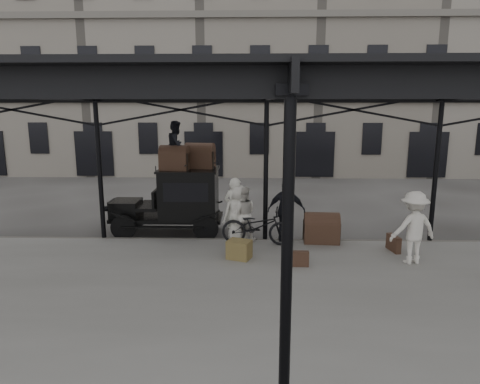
% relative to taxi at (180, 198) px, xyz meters
% --- Properties ---
extents(ground, '(120.00, 120.00, 0.00)m').
position_rel_taxi_xyz_m(ground, '(2.77, -2.95, -1.20)').
color(ground, '#383533').
rests_on(ground, ground).
extents(platform, '(28.00, 8.00, 0.15)m').
position_rel_taxi_xyz_m(platform, '(2.77, -4.95, -1.13)').
color(platform, slate).
rests_on(platform, ground).
extents(canopy, '(22.50, 9.00, 4.74)m').
position_rel_taxi_xyz_m(canopy, '(2.77, -4.67, 3.39)').
color(canopy, black).
rests_on(canopy, ground).
extents(building_frontage, '(64.00, 8.00, 14.00)m').
position_rel_taxi_xyz_m(building_frontage, '(2.77, 15.05, 5.80)').
color(building_frontage, slate).
rests_on(building_frontage, ground).
extents(taxi, '(3.65, 1.55, 2.18)m').
position_rel_taxi_xyz_m(taxi, '(0.00, 0.00, 0.00)').
color(taxi, black).
rests_on(taxi, ground).
extents(porter_left, '(0.84, 0.71, 1.94)m').
position_rel_taxi_xyz_m(porter_left, '(1.86, -1.15, -0.08)').
color(porter_left, silver).
rests_on(porter_left, platform).
extents(porter_midleft, '(0.83, 0.66, 1.68)m').
position_rel_taxi_xyz_m(porter_midleft, '(2.09, -1.15, -0.21)').
color(porter_midleft, beige).
rests_on(porter_midleft, platform).
extents(porter_centre, '(1.00, 0.85, 1.75)m').
position_rel_taxi_xyz_m(porter_centre, '(1.92, -1.15, -0.18)').
color(porter_centre, beige).
rests_on(porter_centre, platform).
extents(porter_official, '(1.17, 0.62, 1.91)m').
position_rel_taxi_xyz_m(porter_official, '(3.39, -1.15, -0.10)').
color(porter_official, black).
rests_on(porter_official, platform).
extents(porter_right, '(1.35, 0.96, 1.90)m').
position_rel_taxi_xyz_m(porter_right, '(6.52, -2.85, -0.11)').
color(porter_right, silver).
rests_on(porter_right, platform).
extents(bicycle, '(2.17, 0.96, 1.11)m').
position_rel_taxi_xyz_m(bicycle, '(2.52, -1.46, -0.50)').
color(bicycle, black).
rests_on(bicycle, platform).
extents(porter_roof, '(0.67, 0.81, 1.53)m').
position_rel_taxi_xyz_m(porter_roof, '(-0.03, -0.10, 1.74)').
color(porter_roof, black).
rests_on(porter_roof, taxi).
extents(steamer_trunk_roof_near, '(0.94, 0.64, 0.65)m').
position_rel_taxi_xyz_m(steamer_trunk_roof_near, '(-0.08, -0.25, 1.30)').
color(steamer_trunk_roof_near, '#402A1E').
rests_on(steamer_trunk_roof_near, taxi).
extents(steamer_trunk_roof_far, '(1.00, 0.71, 0.68)m').
position_rel_taxi_xyz_m(steamer_trunk_roof_far, '(0.67, 0.20, 1.31)').
color(steamer_trunk_roof_far, '#402A1E').
rests_on(steamer_trunk_roof_far, taxi).
extents(steamer_trunk_platform, '(1.07, 0.69, 0.76)m').
position_rel_taxi_xyz_m(steamer_trunk_platform, '(4.44, -1.19, -0.68)').
color(steamer_trunk_platform, '#402A1E').
rests_on(steamer_trunk_platform, platform).
extents(wicker_hamper, '(0.72, 0.64, 0.50)m').
position_rel_taxi_xyz_m(wicker_hamper, '(2.03, -2.67, -0.80)').
color(wicker_hamper, olive).
rests_on(wicker_hamper, platform).
extents(suitcase_upright, '(0.26, 0.62, 0.45)m').
position_rel_taxi_xyz_m(suitcase_upright, '(6.35, -1.95, -0.83)').
color(suitcase_upright, '#402A1E').
rests_on(suitcase_upright, platform).
extents(suitcase_flat, '(0.60, 0.16, 0.40)m').
position_rel_taxi_xyz_m(suitcase_flat, '(3.51, -3.19, -0.85)').
color(suitcase_flat, '#402A1E').
rests_on(suitcase_flat, platform).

